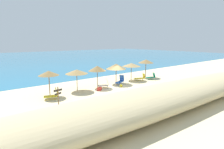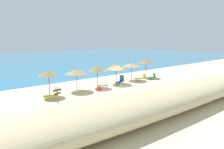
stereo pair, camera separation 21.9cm
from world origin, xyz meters
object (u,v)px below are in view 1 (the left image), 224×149
lounge_chair_0 (53,95)px  lounge_chair_1 (141,78)px  beach_umbrella_3 (116,66)px  lounge_chair_3 (105,84)px  beach_umbrella_5 (146,61)px  beach_umbrella_1 (77,72)px  beach_umbrella_4 (131,65)px  beach_umbrella_0 (49,73)px  cooler_box (99,89)px  lounge_chair_2 (151,77)px  beach_ball (121,86)px  wooden_signpost (58,94)px  beach_umbrella_2 (97,68)px  lounge_chair_4 (120,81)px

lounge_chair_0 → lounge_chair_1: lounge_chair_0 is taller
beach_umbrella_3 → lounge_chair_3: size_ratio=1.78×
beach_umbrella_5 → lounge_chair_0: beach_umbrella_5 is taller
beach_umbrella_1 → beach_umbrella_4: (8.97, 0.26, 0.04)m
beach_umbrella_0 → cooler_box: beach_umbrella_0 is taller
beach_umbrella_0 → beach_umbrella_5: beach_umbrella_5 is taller
lounge_chair_2 → beach_ball: 6.66m
lounge_chair_2 → wooden_signpost: (-15.37, -2.16, 0.62)m
lounge_chair_0 → beach_ball: (8.48, -0.51, -0.28)m
beach_umbrella_2 → lounge_chair_2: (9.01, -1.08, -1.96)m
beach_umbrella_1 → cooler_box: (2.02, -1.58, -2.02)m
beach_umbrella_0 → beach_umbrella_1: beach_umbrella_0 is taller
beach_umbrella_5 → wooden_signpost: beach_umbrella_5 is taller
beach_umbrella_0 → wooden_signpost: size_ratio=1.57×
beach_umbrella_0 → beach_umbrella_1: bearing=2.9°
beach_umbrella_3 → lounge_chair_0: bearing=-172.0°
beach_umbrella_0 → beach_umbrella_4: bearing=2.0°
beach_umbrella_5 → lounge_chair_3: bearing=-171.5°
beach_umbrella_0 → lounge_chair_3: (6.47, -0.84, -1.96)m
wooden_signpost → beach_umbrella_4: bearing=5.0°
beach_umbrella_3 → beach_umbrella_5: beach_umbrella_5 is taller
lounge_chair_1 → cooler_box: bearing=115.8°
lounge_chair_3 → lounge_chair_4: size_ratio=0.85×
beach_umbrella_0 → cooler_box: bearing=-15.0°
beach_umbrella_5 → beach_umbrella_2: bearing=-176.8°
cooler_box → beach_umbrella_3: bearing=21.5°
beach_umbrella_0 → beach_umbrella_3: beach_umbrella_3 is taller
beach_umbrella_2 → lounge_chair_3: (0.53, -0.80, -1.91)m
cooler_box → beach_ball: bearing=-6.1°
lounge_chair_3 → beach_umbrella_3: bearing=-38.7°
lounge_chair_1 → wooden_signpost: bearing=121.4°
lounge_chair_2 → lounge_chair_4: size_ratio=0.83×
beach_ball → wooden_signpost: bearing=-170.1°
beach_umbrella_4 → beach_ball: beach_umbrella_4 is taller
lounge_chair_2 → wooden_signpost: wooden_signpost is taller
beach_umbrella_1 → beach_ball: bearing=-20.6°
beach_umbrella_4 → beach_umbrella_2: bearing=-175.8°
beach_umbrella_1 → beach_umbrella_0: bearing=-177.1°
beach_umbrella_3 → cooler_box: size_ratio=4.88×
lounge_chair_1 → lounge_chair_3: (-6.54, -0.13, 0.04)m
beach_ball → cooler_box: cooler_box is taller
beach_umbrella_3 → beach_umbrella_5: size_ratio=0.95×
lounge_chair_2 → cooler_box: bearing=117.9°
beach_umbrella_3 → lounge_chair_3: bearing=-160.6°
beach_umbrella_2 → lounge_chair_4: bearing=-9.4°
wooden_signpost → cooler_box: size_ratio=3.10×
beach_ball → lounge_chair_1: bearing=12.5°
lounge_chair_2 → beach_umbrella_4: bearing=86.7°
beach_umbrella_1 → lounge_chair_2: size_ratio=1.73×
beach_umbrella_0 → lounge_chair_2: size_ratio=1.81×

